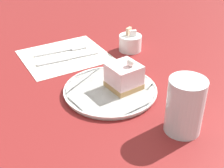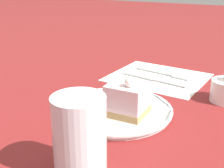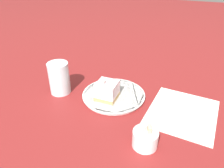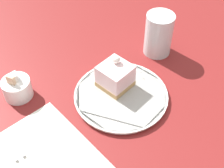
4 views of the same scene
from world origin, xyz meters
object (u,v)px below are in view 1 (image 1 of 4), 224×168
at_px(drinking_glass, 185,106).
at_px(sugar_bowl, 130,43).
at_px(cake_slice, 124,76).
at_px(plate, 110,90).
at_px(knife, 63,59).
at_px(fork, 66,50).

bearing_deg(drinking_glass, sugar_bowl, 156.11).
distance_m(cake_slice, sugar_bowl, 0.23).
xyz_separation_m(plate, sugar_bowl, (-0.15, 0.19, 0.02)).
bearing_deg(drinking_glass, plate, -169.88).
bearing_deg(knife, drinking_glass, 18.06).
bearing_deg(fork, plate, 5.63).
bearing_deg(cake_slice, fork, -177.95).
relative_size(cake_slice, sugar_bowl, 1.13).
height_order(plate, knife, plate).
distance_m(knife, drinking_glass, 0.41).
bearing_deg(plate, knife, -177.40).
height_order(plate, drinking_glass, drinking_glass).
distance_m(cake_slice, drinking_glass, 0.18).
bearing_deg(plate, cake_slice, 64.87).
bearing_deg(sugar_bowl, plate, -50.85).
bearing_deg(fork, drinking_glass, 12.59).
distance_m(fork, drinking_glass, 0.46).
height_order(cake_slice, drinking_glass, drinking_glass).
distance_m(plate, drinking_glass, 0.20).
xyz_separation_m(knife, drinking_glass, (0.41, 0.04, 0.05)).
distance_m(plate, fork, 0.26).
xyz_separation_m(cake_slice, knife, (-0.23, -0.04, -0.04)).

